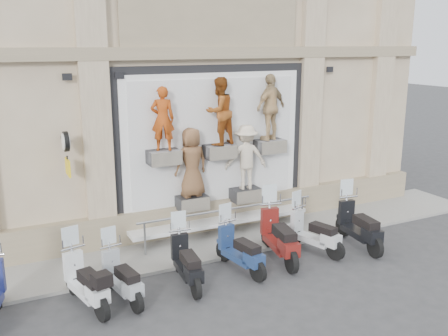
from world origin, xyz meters
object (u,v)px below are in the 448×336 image
(scooter_b, at_px, (85,272))
(scooter_f, at_px, (279,226))
(scooter_e, at_px, (240,241))
(guard_rail, at_px, (229,225))
(clock_sign_bracket, at_px, (66,148))
(scooter_h, at_px, (359,216))
(scooter_c, at_px, (121,268))
(scooter_d, at_px, (186,253))
(scooter_g, at_px, (314,224))

(scooter_b, bearing_deg, scooter_f, -10.29)
(scooter_e, bearing_deg, scooter_f, -2.00)
(guard_rail, bearing_deg, clock_sign_bracket, 173.16)
(scooter_e, relative_size, scooter_h, 0.90)
(guard_rail, bearing_deg, scooter_f, -70.06)
(clock_sign_bracket, xyz_separation_m, scooter_c, (0.55, -2.24, -2.10))
(guard_rail, distance_m, scooter_d, 2.61)
(scooter_d, bearing_deg, scooter_h, 5.53)
(scooter_c, xyz_separation_m, scooter_f, (3.90, 0.24, 0.15))
(scooter_c, height_order, scooter_h, scooter_h)
(scooter_f, bearing_deg, scooter_h, 4.28)
(scooter_b, height_order, scooter_e, scooter_b)
(clock_sign_bracket, distance_m, scooter_c, 3.12)
(scooter_d, distance_m, scooter_f, 2.49)
(guard_rail, relative_size, scooter_h, 2.53)
(scooter_c, bearing_deg, scooter_b, 166.98)
(guard_rail, bearing_deg, scooter_e, -109.07)
(guard_rail, relative_size, clock_sign_bracket, 4.96)
(scooter_g, distance_m, scooter_h, 1.26)
(scooter_e, height_order, scooter_f, scooter_f)
(scooter_d, distance_m, scooter_h, 4.74)
(scooter_e, bearing_deg, scooter_d, 174.56)
(scooter_e, bearing_deg, scooter_g, -5.41)
(guard_rail, height_order, clock_sign_bracket, clock_sign_bracket)
(scooter_b, bearing_deg, scooter_e, -11.65)
(scooter_f, bearing_deg, clock_sign_bracket, 166.00)
(scooter_d, bearing_deg, scooter_g, 9.09)
(scooter_c, relative_size, scooter_g, 0.96)
(scooter_d, xyz_separation_m, scooter_g, (3.50, 0.20, -0.01))
(clock_sign_bracket, bearing_deg, scooter_b, -94.20)
(scooter_b, relative_size, scooter_g, 1.03)
(scooter_c, distance_m, scooter_f, 3.91)
(scooter_c, xyz_separation_m, scooter_g, (4.93, 0.24, 0.03))
(scooter_g, bearing_deg, clock_sign_bracket, 143.62)
(scooter_f, bearing_deg, scooter_e, -163.14)
(scooter_b, distance_m, scooter_e, 3.49)
(scooter_c, distance_m, scooter_d, 1.43)
(scooter_e, relative_size, scooter_f, 0.86)
(scooter_f, distance_m, scooter_g, 1.03)
(scooter_c, xyz_separation_m, scooter_d, (1.43, 0.04, 0.04))
(clock_sign_bracket, bearing_deg, scooter_g, -20.12)
(scooter_c, distance_m, scooter_h, 6.16)
(scooter_d, bearing_deg, scooter_c, -172.76)
(scooter_g, bearing_deg, guard_rail, 119.50)
(scooter_c, bearing_deg, scooter_g, -6.98)
(scooter_g, bearing_deg, scooter_e, 167.02)
(clock_sign_bracket, relative_size, scooter_d, 0.56)
(scooter_c, height_order, scooter_d, scooter_d)
(scooter_h, bearing_deg, scooter_e, -174.16)
(clock_sign_bracket, distance_m, scooter_b, 3.01)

